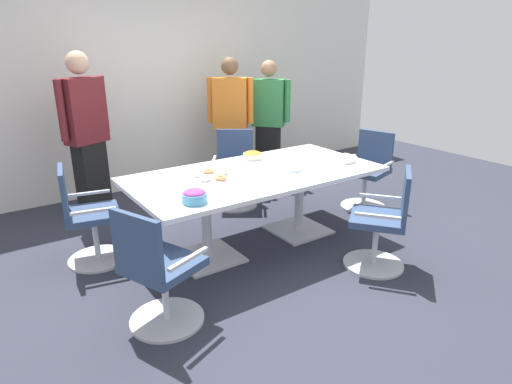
% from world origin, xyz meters
% --- Properties ---
extents(ground_plane, '(10.00, 10.00, 0.01)m').
position_xyz_m(ground_plane, '(0.00, 0.00, -0.01)').
color(ground_plane, '#2D303D').
extents(back_wall, '(8.00, 0.10, 2.80)m').
position_xyz_m(back_wall, '(0.00, 2.40, 1.40)').
color(back_wall, white).
rests_on(back_wall, ground).
extents(conference_table, '(2.40, 1.20, 0.75)m').
position_xyz_m(conference_table, '(0.00, 0.00, 0.63)').
color(conference_table, white).
rests_on(conference_table, ground).
extents(office_chair_0, '(0.63, 0.63, 0.91)m').
position_xyz_m(office_chair_0, '(-1.46, 0.56, 0.41)').
color(office_chair_0, silver).
rests_on(office_chair_0, ground).
extents(office_chair_1, '(0.70, 0.70, 0.91)m').
position_xyz_m(office_chair_1, '(-1.31, -0.70, 0.41)').
color(office_chair_1, silver).
rests_on(office_chair_1, ground).
extents(office_chair_2, '(0.76, 0.76, 0.91)m').
position_xyz_m(office_chair_2, '(0.66, -1.01, 0.41)').
color(office_chair_2, silver).
rests_on(office_chair_2, ground).
extents(office_chair_3, '(0.67, 0.67, 0.91)m').
position_xyz_m(office_chair_3, '(1.70, 0.10, 0.41)').
color(office_chair_3, silver).
rests_on(office_chair_3, ground).
extents(office_chair_4, '(0.75, 0.75, 0.91)m').
position_xyz_m(office_chair_4, '(0.42, 1.07, 0.41)').
color(office_chair_4, silver).
rests_on(office_chair_4, ground).
extents(person_standing_0, '(0.59, 0.38, 1.84)m').
position_xyz_m(person_standing_0, '(-1.12, 1.63, 0.97)').
color(person_standing_0, black).
rests_on(person_standing_0, ground).
extents(person_standing_1, '(0.52, 0.45, 1.73)m').
position_xyz_m(person_standing_1, '(0.74, 1.67, 0.90)').
color(person_standing_1, black).
rests_on(person_standing_1, ground).
extents(person_standing_2, '(0.45, 0.52, 1.68)m').
position_xyz_m(person_standing_2, '(1.32, 1.62, 0.87)').
color(person_standing_2, black).
rests_on(person_standing_2, ground).
extents(snack_bowl_candy_mix, '(0.20, 0.20, 0.11)m').
position_xyz_m(snack_bowl_candy_mix, '(-0.85, -0.40, 0.81)').
color(snack_bowl_candy_mix, '#4C9EC6').
rests_on(snack_bowl_candy_mix, conference_table).
extents(snack_bowl_chips_orange, '(0.20, 0.20, 0.09)m').
position_xyz_m(snack_bowl_chips_orange, '(0.24, 0.42, 0.79)').
color(snack_bowl_chips_orange, beige).
rests_on(snack_bowl_chips_orange, conference_table).
extents(donut_platter, '(0.35, 0.35, 0.04)m').
position_xyz_m(donut_platter, '(-0.43, 0.09, 0.77)').
color(donut_platter, white).
rests_on(donut_platter, conference_table).
extents(plate_stack, '(0.20, 0.20, 0.04)m').
position_xyz_m(plate_stack, '(0.32, -0.15, 0.77)').
color(plate_stack, white).
rests_on(plate_stack, conference_table).
extents(napkin_pile, '(0.16, 0.16, 0.07)m').
position_xyz_m(napkin_pile, '(0.95, -0.23, 0.79)').
color(napkin_pile, white).
rests_on(napkin_pile, conference_table).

